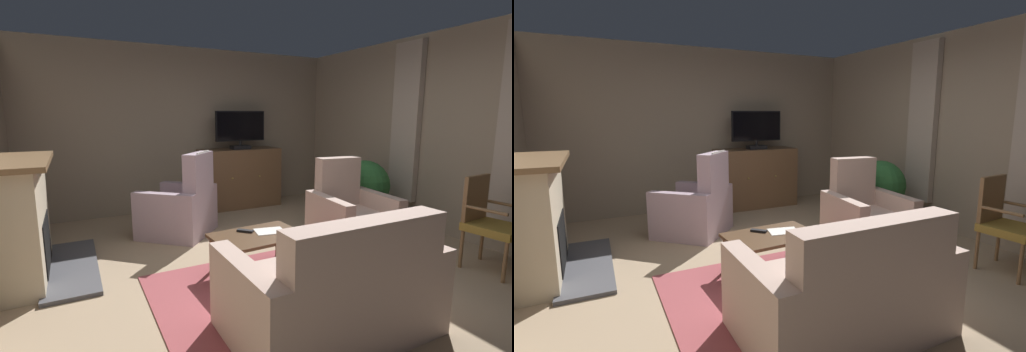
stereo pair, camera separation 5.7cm
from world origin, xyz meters
TOP-DOWN VIEW (x-y plane):
  - ground_plane at (0.00, 0.00)m, footprint 5.75×6.67m
  - wall_back at (0.00, 3.08)m, footprint 5.75×0.10m
  - wall_right_with_window at (2.63, 0.00)m, footprint 0.10×6.67m
  - curtain_panel_far at (2.52, 0.77)m, footprint 0.10×0.44m
  - rug_central at (-0.21, -0.26)m, footprint 2.23×1.72m
  - fireplace at (-2.30, 1.15)m, footprint 0.92×1.53m
  - tv_cabinet at (0.76, 2.73)m, footprint 1.39×0.55m
  - television at (0.76, 2.68)m, footprint 0.89×0.20m
  - coffee_table at (-0.21, 0.17)m, footprint 0.93×0.64m
  - tv_remote at (-0.29, 0.30)m, footprint 0.16×0.16m
  - folded_newspaper at (-0.05, 0.20)m, footprint 0.34×0.28m
  - sofa_floral at (-0.19, -0.99)m, footprint 1.52×0.93m
  - armchair_facing_sofa at (-0.57, 1.71)m, footprint 1.18×1.18m
  - armchair_in_far_corner at (1.17, 0.35)m, footprint 0.92×0.98m
  - side_chair_mid_row at (1.97, -0.82)m, footprint 0.51×0.51m
  - potted_plant_small_fern_corner at (1.87, 0.88)m, footprint 0.71×0.71m

SIDE VIEW (x-z plane):
  - ground_plane at x=0.00m, z-range -0.04..0.00m
  - rug_central at x=-0.21m, z-range 0.00..0.01m
  - sofa_floral at x=-0.19m, z-range -0.15..0.79m
  - armchair_in_far_corner at x=1.17m, z-range -0.20..0.86m
  - armchair_facing_sofa at x=-0.57m, z-range -0.22..0.91m
  - coffee_table at x=-0.21m, z-range 0.16..0.56m
  - folded_newspaper at x=-0.05m, z-range 0.41..0.41m
  - tv_remote at x=-0.29m, z-range 0.41..0.43m
  - tv_cabinet at x=0.76m, z-range -0.02..0.99m
  - side_chair_mid_row at x=1.97m, z-range 0.03..1.00m
  - fireplace at x=-2.30m, z-range -0.03..1.15m
  - potted_plant_small_fern_corner at x=1.87m, z-range 0.10..1.05m
  - wall_back at x=0.00m, z-range 0.00..2.68m
  - wall_right_with_window at x=2.63m, z-range 0.00..2.68m
  - television at x=0.76m, z-range 1.03..1.68m
  - curtain_panel_far at x=2.52m, z-range 0.35..2.60m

